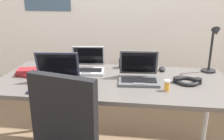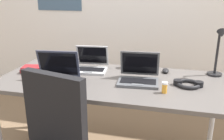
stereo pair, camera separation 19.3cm
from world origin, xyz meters
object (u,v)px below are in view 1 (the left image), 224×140
Objects in this scene: cell_phone at (65,66)px; laptop_far_corner at (88,66)px; book_stack at (29,72)px; coffee_mug at (123,63)px; headphones at (187,81)px; laptop_mid_desk at (139,75)px; computer_mouse at (162,69)px; desk_lamp at (212,50)px; pill_bottle at (167,85)px; laptop_front_left at (55,80)px.

laptop_far_corner is at bearing -17.86° from cell_phone.
coffee_mug reaches higher than book_stack.
laptop_far_corner reaches higher than coffee_mug.
headphones is (1.05, -0.28, 0.01)m from cell_phone.
laptop_mid_desk is 3.34× the size of computer_mouse.
book_stack is (-1.50, -0.26, -0.17)m from desk_lamp.
laptop_far_corner is at bearing -174.26° from computer_mouse.
laptop_mid_desk is 1.47× the size of book_stack.
cell_phone is (-1.27, 0.01, -0.19)m from desk_lamp.
pill_bottle is at bearing -133.75° from headphones.
laptop_front_left is 4.48× the size of pill_bottle.
laptop_mid_desk reaches higher than headphones.
coffee_mug is (0.75, 0.30, 0.02)m from book_stack.
pill_bottle is (0.65, -0.35, -0.00)m from laptop_far_corner.
laptop_mid_desk is 0.74m from cell_phone.
pill_bottle is at bearing -39.80° from laptop_mid_desk.
laptop_far_corner is 0.84m from headphones.
pill_bottle is (0.01, -0.44, 0.02)m from computer_mouse.
laptop_mid_desk is at bearing -127.75° from computer_mouse.
laptop_far_corner is at bearing -155.18° from coffee_mug.
coffee_mug is at bearing 148.55° from headphones.
cell_phone is at bearing 157.38° from laptop_far_corner.
pill_bottle is (0.81, 0.02, -0.01)m from laptop_front_left.
desk_lamp reaches higher than laptop_front_left.
book_stack is 0.81m from coffee_mug.
pill_bottle is 1.12m from book_stack.
desk_lamp is at bearing 9.75° from book_stack.
headphones reaches higher than cell_phone.
laptop_front_left is 1.65× the size of headphones.
computer_mouse is 0.35m from coffee_mug.
computer_mouse is 0.44× the size of book_stack.
headphones is at bearing 46.25° from pill_bottle.
desk_lamp is at bearing 48.73° from pill_bottle.
laptop_front_left is 0.37m from book_stack.
cell_phone is (-0.08, 0.47, -0.04)m from laptop_front_left.
computer_mouse is 0.32m from headphones.
desk_lamp is 1.29m from cell_phone.
laptop_mid_desk is 1.04× the size of laptop_far_corner.
desk_lamp is at bearing 4.42° from cell_phone.
computer_mouse is 0.45× the size of headphones.
cell_phone is 1.09m from headphones.
laptop_mid_desk is at bearing 17.62° from laptop_front_left.
laptop_front_left reaches higher than cell_phone.
laptop_front_left reaches higher than pill_bottle.
computer_mouse is 0.44m from pill_bottle.
coffee_mug reaches higher than headphones.
laptop_front_left is at bearing -112.67° from laptop_far_corner.
computer_mouse is 1.13m from book_stack.
laptop_front_left is at bearing -158.72° from desk_lamp.
laptop_mid_desk is at bearing -179.42° from headphones.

